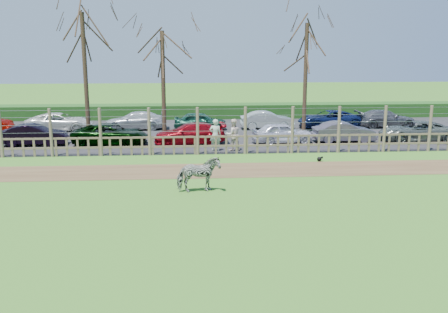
{
  "coord_description": "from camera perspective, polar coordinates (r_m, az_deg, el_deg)",
  "views": [
    {
      "loc": [
        -0.39,
        -17.68,
        5.6
      ],
      "look_at": [
        1.0,
        2.5,
        1.1
      ],
      "focal_mm": 40.0,
      "sensor_mm": 36.0,
      "label": 1
    }
  ],
  "objects": [
    {
      "name": "car_9",
      "position": [
        34.41,
        -10.13,
        4.06
      ],
      "size": [
        4.21,
        1.87,
        1.2
      ],
      "primitive_type": "imported",
      "rotation": [
        0.0,
        0.0,
        4.76
      ],
      "color": "silver",
      "rests_on": "asphalt"
    },
    {
      "name": "car_3",
      "position": [
        28.95,
        -3.92,
        2.65
      ],
      "size": [
        4.22,
        1.91,
        1.2
      ],
      "primitive_type": "imported",
      "rotation": [
        0.0,
        0.0,
        4.77
      ],
      "color": "maroon",
      "rests_on": "asphalt"
    },
    {
      "name": "car_5",
      "position": [
        30.26,
        13.55,
        2.76
      ],
      "size": [
        3.69,
        1.41,
        1.2
      ],
      "primitive_type": "imported",
      "rotation": [
        0.0,
        0.0,
        1.61
      ],
      "color": "#595262",
      "rests_on": "asphalt"
    },
    {
      "name": "fence",
      "position": [
        26.12,
        -3.02,
        1.95
      ],
      "size": [
        30.16,
        0.16,
        2.5
      ],
      "color": "brown",
      "rests_on": "ground"
    },
    {
      "name": "visitor_b",
      "position": [
        26.93,
        1.04,
        2.49
      ],
      "size": [
        0.97,
        0.83,
        1.72
      ],
      "primitive_type": "imported",
      "rotation": [
        0.0,
        0.0,
        3.38
      ],
      "color": "beige",
      "rests_on": "asphalt"
    },
    {
      "name": "dirt_strip",
      "position": [
        22.88,
        -2.85,
        -1.63
      ],
      "size": [
        34.0,
        2.8,
        0.01
      ],
      "primitive_type": "cube",
      "color": "brown",
      "rests_on": "ground"
    },
    {
      "name": "visitor_a",
      "position": [
        26.88,
        -1.0,
        2.48
      ],
      "size": [
        0.64,
        0.43,
        1.72
      ],
      "primitive_type": "imported",
      "rotation": [
        0.0,
        0.0,
        3.11
      ],
      "color": "beige",
      "rests_on": "asphalt"
    },
    {
      "name": "car_10",
      "position": [
        33.75,
        -2.73,
        4.08
      ],
      "size": [
        3.57,
        1.53,
        1.2
      ],
      "primitive_type": "imported",
      "rotation": [
        0.0,
        0.0,
        1.54
      ],
      "color": "#184C38",
      "rests_on": "asphalt"
    },
    {
      "name": "zebra",
      "position": [
        19.44,
        -2.94,
        -2.07
      ],
      "size": [
        1.77,
        1.03,
        1.4
      ],
      "primitive_type": "imported",
      "rotation": [
        0.0,
        0.0,
        1.74
      ],
      "color": "gray",
      "rests_on": "ground"
    },
    {
      "name": "car_2",
      "position": [
        29.28,
        -12.85,
        2.47
      ],
      "size": [
        4.47,
        2.35,
        1.2
      ],
      "primitive_type": "imported",
      "rotation": [
        0.0,
        0.0,
        1.49
      ],
      "color": "black",
      "rests_on": "asphalt"
    },
    {
      "name": "car_6",
      "position": [
        31.77,
        21.12,
        2.71
      ],
      "size": [
        4.41,
        2.21,
        1.2
      ],
      "primitive_type": "imported",
      "rotation": [
        0.0,
        0.0,
        4.66
      ],
      "color": "#59615A",
      "rests_on": "asphalt"
    },
    {
      "name": "crow",
      "position": [
        25.16,
        10.87,
        -0.27
      ],
      "size": [
        0.3,
        0.22,
        0.25
      ],
      "color": "black",
      "rests_on": "ground"
    },
    {
      "name": "tree_right",
      "position": [
        32.53,
        9.39,
        11.75
      ],
      "size": [
        4.8,
        4.8,
        7.35
      ],
      "color": "#3D2B1E",
      "rests_on": "ground"
    },
    {
      "name": "car_12",
      "position": [
        35.37,
        11.91,
        4.21
      ],
      "size": [
        4.53,
        2.5,
        1.2
      ],
      "primitive_type": "imported",
      "rotation": [
        0.0,
        0.0,
        4.83
      ],
      "color": "#12204E",
      "rests_on": "asphalt"
    },
    {
      "name": "hedge",
      "position": [
        39.5,
        -3.36,
        5.17
      ],
      "size": [
        46.0,
        2.0,
        1.1
      ],
      "primitive_type": "cube",
      "color": "#1E4716",
      "rests_on": "ground"
    },
    {
      "name": "car_13",
      "position": [
        36.57,
        17.99,
        4.13
      ],
      "size": [
        4.15,
        1.71,
        1.2
      ],
      "primitive_type": "imported",
      "rotation": [
        0.0,
        0.0,
        1.58
      ],
      "color": "#56575D",
      "rests_on": "asphalt"
    },
    {
      "name": "car_8",
      "position": [
        35.05,
        -18.25,
        3.78
      ],
      "size": [
        4.39,
        2.14,
        1.2
      ],
      "primitive_type": "imported",
      "rotation": [
        0.0,
        0.0,
        1.61
      ],
      "color": "white",
      "rests_on": "asphalt"
    },
    {
      "name": "ground",
      "position": [
        18.55,
        -2.56,
        -5.04
      ],
      "size": [
        120.0,
        120.0,
        0.0
      ],
      "primitive_type": "plane",
      "color": "#579F37",
      "rests_on": "ground"
    },
    {
      "name": "asphalt",
      "position": [
        32.66,
        -3.2,
        2.68
      ],
      "size": [
        44.0,
        13.0,
        0.04
      ],
      "primitive_type": "cube",
      "color": "#232326",
      "rests_on": "ground"
    },
    {
      "name": "car_11",
      "position": [
        34.23,
        4.95,
        4.16
      ],
      "size": [
        3.66,
        1.31,
        1.2
      ],
      "primitive_type": "imported",
      "rotation": [
        0.0,
        0.0,
        1.58
      ],
      "color": "#B8C1BA",
      "rests_on": "asphalt"
    },
    {
      "name": "car_1",
      "position": [
        30.41,
        -20.88,
        2.33
      ],
      "size": [
        3.68,
        1.39,
        1.2
      ],
      "primitive_type": "imported",
      "rotation": [
        0.0,
        0.0,
        1.6
      ],
      "color": "black",
      "rests_on": "asphalt"
    },
    {
      "name": "car_4",
      "position": [
        29.27,
        6.67,
        2.7
      ],
      "size": [
        3.68,
        1.89,
        1.2
      ],
      "primitive_type": "imported",
      "rotation": [
        0.0,
        0.0,
        1.71
      ],
      "color": "silver",
      "rests_on": "asphalt"
    },
    {
      "name": "tree_mid",
      "position": [
        31.23,
        -7.03,
        11.11
      ],
      "size": [
        4.8,
        4.8,
        6.83
      ],
      "color": "#3D2B1E",
      "rests_on": "ground"
    },
    {
      "name": "tree_left",
      "position": [
        30.79,
        -15.75,
        12.11
      ],
      "size": [
        4.8,
        4.8,
        7.88
      ],
      "color": "#3D2B1E",
      "rests_on": "ground"
    }
  ]
}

